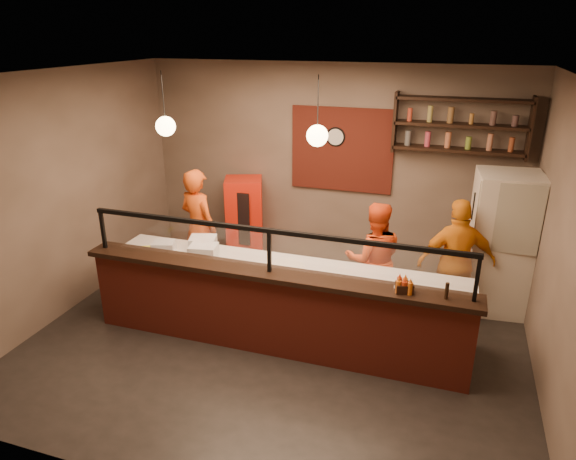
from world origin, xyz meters
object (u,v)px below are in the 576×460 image
(wall_clock, at_px, (336,137))
(cook_right, at_px, (456,263))
(condiment_caddy, at_px, (404,288))
(pizza_dough, at_px, (286,266))
(cook_left, at_px, (199,228))
(fridge, at_px, (501,243))
(cook_mid, at_px, (374,259))
(pepper_mill, at_px, (447,291))
(red_cooler, at_px, (244,219))

(wall_clock, distance_m, cook_right, 2.69)
(wall_clock, distance_m, condiment_caddy, 3.28)
(cook_right, bearing_deg, pizza_dough, 6.74)
(cook_left, height_order, cook_right, cook_left)
(fridge, relative_size, pizza_dough, 4.38)
(cook_mid, relative_size, fridge, 0.82)
(condiment_caddy, xyz_separation_m, pepper_mill, (0.43, -0.02, 0.04))
(cook_right, bearing_deg, cook_left, -17.11)
(cook_mid, bearing_deg, pizza_dough, 22.89)
(wall_clock, xyz_separation_m, fridge, (2.50, -0.82, -1.13))
(red_cooler, height_order, pepper_mill, red_cooler)
(red_cooler, xyz_separation_m, pepper_mill, (3.29, -2.49, 0.46))
(pepper_mill, bearing_deg, red_cooler, 142.86)
(cook_right, bearing_deg, wall_clock, -52.25)
(cook_mid, xyz_separation_m, red_cooler, (-2.35, 1.17, -0.10))
(cook_mid, bearing_deg, cook_right, 170.45)
(pizza_dough, relative_size, condiment_caddy, 2.45)
(cook_mid, distance_m, fridge, 1.74)
(wall_clock, distance_m, cook_mid, 2.17)
(cook_mid, distance_m, pizza_dough, 1.25)
(cook_right, distance_m, red_cooler, 3.56)
(cook_left, xyz_separation_m, pepper_mill, (3.57, -1.43, 0.26))
(cook_left, xyz_separation_m, pizza_dough, (1.67, -0.89, 0.01))
(pizza_dough, bearing_deg, condiment_caddy, -19.47)
(cook_left, bearing_deg, fridge, -152.66)
(cook_left, distance_m, fridge, 4.27)
(pepper_mill, bearing_deg, cook_right, 85.82)
(cook_left, bearing_deg, wall_clock, -121.70)
(wall_clock, bearing_deg, pizza_dough, -91.56)
(wall_clock, relative_size, fridge, 0.16)
(wall_clock, xyz_separation_m, cook_left, (-1.73, -1.37, -1.21))
(wall_clock, bearing_deg, red_cooler, -167.86)
(fridge, bearing_deg, condiment_caddy, -123.71)
(pepper_mill, bearing_deg, cook_left, 158.24)
(red_cooler, bearing_deg, condiment_caddy, -60.94)
(red_cooler, bearing_deg, fridge, -27.39)
(cook_right, xyz_separation_m, pizza_dough, (-2.01, -0.89, 0.06))
(wall_clock, xyz_separation_m, condiment_caddy, (1.42, -2.78, -0.99))
(wall_clock, relative_size, condiment_caddy, 1.67)
(cook_right, bearing_deg, cook_mid, -10.89)
(fridge, height_order, pizza_dough, fridge)
(cook_mid, relative_size, condiment_caddy, 8.84)
(red_cooler, height_order, condiment_caddy, red_cooler)
(pizza_dough, xyz_separation_m, condiment_caddy, (1.48, -0.52, 0.20))
(cook_right, xyz_separation_m, pepper_mill, (-0.10, -1.43, 0.30))
(cook_left, xyz_separation_m, cook_right, (3.68, 0.01, -0.04))
(cook_mid, distance_m, cook_right, 1.05)
(pizza_dough, bearing_deg, pepper_mill, -15.78)
(cook_mid, height_order, condiment_caddy, cook_mid)
(pepper_mill, bearing_deg, fridge, 71.74)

